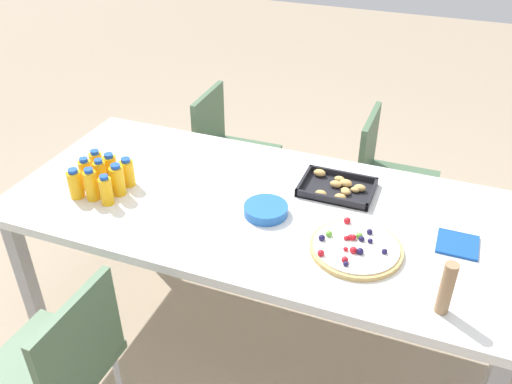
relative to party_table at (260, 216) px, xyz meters
name	(u,v)px	position (x,y,z in m)	size (l,w,h in m)	color
ground_plane	(259,330)	(0.00, 0.00, -0.69)	(12.00, 12.00, 0.00)	tan
party_table	(260,216)	(0.00, 0.00, 0.00)	(2.10, 0.97, 0.75)	silver
chair_near_left	(60,363)	(-0.43, -0.82, -0.19)	(0.41, 0.41, 0.83)	#4C6B4C
chair_far_right	(387,175)	(0.41, 0.84, -0.19)	(0.40, 0.40, 0.83)	#4C6B4C
chair_far_left	(228,148)	(-0.51, 0.81, -0.19)	(0.41, 0.41, 0.83)	#4C6B4C
juice_bottle_0	(75,184)	(-0.74, -0.23, 0.12)	(0.06, 0.06, 0.13)	#F8AB14
juice_bottle_1	(91,185)	(-0.67, -0.21, 0.13)	(0.05, 0.05, 0.15)	#F9AE14
juice_bottle_2	(106,191)	(-0.59, -0.22, 0.12)	(0.05, 0.05, 0.13)	#FAAE14
juice_bottle_3	(86,174)	(-0.74, -0.15, 0.13)	(0.05, 0.05, 0.14)	#FAAB14
juice_bottle_4	(101,176)	(-0.67, -0.14, 0.13)	(0.05, 0.05, 0.15)	#FAAD14
juice_bottle_5	(118,180)	(-0.59, -0.14, 0.13)	(0.06, 0.06, 0.14)	#F9AF14
juice_bottle_6	(97,165)	(-0.74, -0.07, 0.13)	(0.06, 0.06, 0.14)	#FAAB14
juice_bottle_7	(111,169)	(-0.67, -0.07, 0.13)	(0.06, 0.06, 0.14)	#F9AB14
juice_bottle_8	(127,173)	(-0.59, -0.07, 0.12)	(0.06, 0.06, 0.13)	#F9AC14
fruit_pizza	(356,247)	(0.43, -0.15, 0.08)	(0.34, 0.34, 0.05)	tan
snack_tray	(338,188)	(0.27, 0.22, 0.08)	(0.31, 0.23, 0.04)	black
plate_stack	(266,210)	(0.05, -0.06, 0.08)	(0.18, 0.18, 0.04)	blue
napkin_stack	(458,244)	(0.78, 0.01, 0.07)	(0.15, 0.15, 0.01)	#194CA5
cardboard_tube	(446,288)	(0.76, -0.35, 0.16)	(0.04, 0.04, 0.19)	#9E7A56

